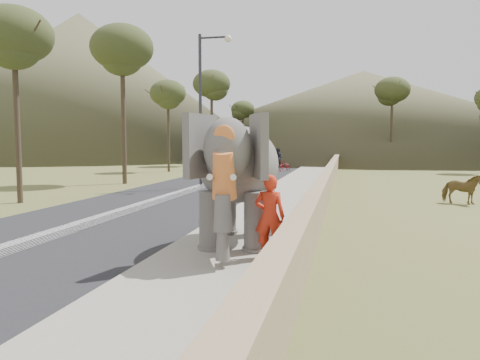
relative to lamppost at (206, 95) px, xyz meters
name	(u,v)px	position (x,y,z in m)	size (l,w,h in m)	color
ground	(244,243)	(4.69, -12.23, -4.87)	(160.00, 160.00, 0.00)	olive
road	(187,193)	(-0.31, -2.23, -4.86)	(7.00, 120.00, 0.03)	black
median	(187,191)	(-0.31, -2.23, -4.76)	(0.35, 120.00, 0.22)	black
walkway	(290,195)	(4.69, -2.23, -4.80)	(3.00, 120.00, 0.15)	#9E9687
parapet	(327,185)	(6.34, -2.23, -4.32)	(0.30, 120.00, 1.10)	tan
lamppost	(206,95)	(0.00, 0.00, 0.00)	(1.76, 0.36, 8.00)	#292A2E
signboard	(210,158)	(0.19, -0.03, -3.23)	(0.60, 0.08, 2.40)	#2D2D33
cow	(461,189)	(11.68, -3.42, -4.26)	(0.66, 1.45, 1.22)	brown
hill_left	(81,86)	(-33.31, 42.77, 6.13)	(60.00, 60.00, 22.00)	brown
hill_far	(362,113)	(9.69, 57.77, 2.13)	(80.00, 80.00, 14.00)	brown
elephant_and_man	(240,182)	(4.71, -12.77, -3.28)	(2.43, 4.16, 2.90)	slate
motorcyclist	(282,162)	(1.98, 14.81, -4.12)	(1.65, 1.76, 1.91)	maroon
trees	(300,120)	(3.41, 14.90, -0.71)	(47.90, 42.34, 9.75)	#473828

